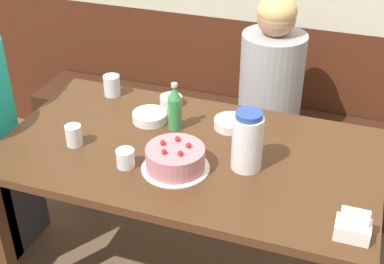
{
  "coord_description": "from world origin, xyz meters",
  "views": [
    {
      "loc": [
        0.6,
        -1.65,
        1.9
      ],
      "look_at": [
        -0.0,
        0.05,
        0.79
      ],
      "focal_mm": 50.0,
      "sensor_mm": 36.0,
      "label": 1
    }
  ],
  "objects_px": {
    "bowl_side_dish": "(150,117)",
    "glass_water_tall": "(112,85)",
    "soju_bottle": "(175,108)",
    "bench_seat": "(237,149)",
    "glass_tumbler_short": "(125,158)",
    "water_pitcher": "(247,141)",
    "napkin_holder": "(353,227)",
    "bowl_rice_small": "(171,100)",
    "birthday_cake": "(175,159)",
    "person_teal_shirt": "(268,119)",
    "glass_shot_small": "(74,135)",
    "bowl_soup_white": "(231,123)"
  },
  "relations": [
    {
      "from": "napkin_holder",
      "to": "glass_tumbler_short",
      "type": "relative_size",
      "value": 1.56
    },
    {
      "from": "water_pitcher",
      "to": "person_teal_shirt",
      "type": "height_order",
      "value": "person_teal_shirt"
    },
    {
      "from": "bowl_rice_small",
      "to": "water_pitcher",
      "type": "bearing_deg",
      "value": -39.26
    },
    {
      "from": "water_pitcher",
      "to": "napkin_holder",
      "type": "bearing_deg",
      "value": -32.33
    },
    {
      "from": "bench_seat",
      "to": "soju_bottle",
      "type": "relative_size",
      "value": 11.6
    },
    {
      "from": "bowl_side_dish",
      "to": "glass_water_tall",
      "type": "relative_size",
      "value": 1.56
    },
    {
      "from": "bowl_soup_white",
      "to": "birthday_cake",
      "type": "bearing_deg",
      "value": -108.08
    },
    {
      "from": "glass_shot_small",
      "to": "napkin_holder",
      "type": "bearing_deg",
      "value": -9.44
    },
    {
      "from": "birthday_cake",
      "to": "person_teal_shirt",
      "type": "distance_m",
      "value": 0.87
    },
    {
      "from": "bench_seat",
      "to": "bowl_soup_white",
      "type": "distance_m",
      "value": 0.82
    },
    {
      "from": "glass_water_tall",
      "to": "soju_bottle",
      "type": "bearing_deg",
      "value": -25.84
    },
    {
      "from": "birthday_cake",
      "to": "glass_shot_small",
      "type": "xyz_separation_m",
      "value": [
        -0.44,
        0.02,
        -0.0
      ]
    },
    {
      "from": "napkin_holder",
      "to": "glass_water_tall",
      "type": "relative_size",
      "value": 1.14
    },
    {
      "from": "bench_seat",
      "to": "soju_bottle",
      "type": "xyz_separation_m",
      "value": [
        -0.11,
        -0.7,
        0.62
      ]
    },
    {
      "from": "water_pitcher",
      "to": "napkin_holder",
      "type": "distance_m",
      "value": 0.49
    },
    {
      "from": "bowl_soup_white",
      "to": "bowl_side_dish",
      "type": "xyz_separation_m",
      "value": [
        -0.34,
        -0.06,
        0.0
      ]
    },
    {
      "from": "water_pitcher",
      "to": "birthday_cake",
      "type": "bearing_deg",
      "value": -158.34
    },
    {
      "from": "bench_seat",
      "to": "glass_water_tall",
      "type": "xyz_separation_m",
      "value": [
        -0.49,
        -0.51,
        0.57
      ]
    },
    {
      "from": "water_pitcher",
      "to": "bowl_rice_small",
      "type": "relative_size",
      "value": 2.34
    },
    {
      "from": "soju_bottle",
      "to": "bowl_side_dish",
      "type": "height_order",
      "value": "soju_bottle"
    },
    {
      "from": "soju_bottle",
      "to": "bowl_rice_small",
      "type": "bearing_deg",
      "value": 115.79
    },
    {
      "from": "birthday_cake",
      "to": "water_pitcher",
      "type": "xyz_separation_m",
      "value": [
        0.25,
        0.1,
        0.07
      ]
    },
    {
      "from": "birthday_cake",
      "to": "bowl_side_dish",
      "type": "distance_m",
      "value": 0.37
    },
    {
      "from": "birthday_cake",
      "to": "soju_bottle",
      "type": "bearing_deg",
      "value": 110.95
    },
    {
      "from": "bench_seat",
      "to": "bowl_soup_white",
      "type": "height_order",
      "value": "bowl_soup_white"
    },
    {
      "from": "bench_seat",
      "to": "bowl_soup_white",
      "type": "relative_size",
      "value": 16.87
    },
    {
      "from": "soju_bottle",
      "to": "bowl_soup_white",
      "type": "distance_m",
      "value": 0.25
    },
    {
      "from": "birthday_cake",
      "to": "glass_shot_small",
      "type": "bearing_deg",
      "value": 177.24
    },
    {
      "from": "napkin_holder",
      "to": "person_teal_shirt",
      "type": "height_order",
      "value": "person_teal_shirt"
    },
    {
      "from": "bowl_side_dish",
      "to": "glass_tumbler_short",
      "type": "xyz_separation_m",
      "value": [
        0.05,
        -0.34,
        0.02
      ]
    },
    {
      "from": "soju_bottle",
      "to": "glass_water_tall",
      "type": "xyz_separation_m",
      "value": [
        -0.38,
        0.19,
        -0.05
      ]
    },
    {
      "from": "bench_seat",
      "to": "napkin_holder",
      "type": "height_order",
      "value": "napkin_holder"
    },
    {
      "from": "napkin_holder",
      "to": "glass_tumbler_short",
      "type": "bearing_deg",
      "value": 172.27
    },
    {
      "from": "glass_tumbler_short",
      "to": "bench_seat",
      "type": "bearing_deg",
      "value": 79.88
    },
    {
      "from": "soju_bottle",
      "to": "person_teal_shirt",
      "type": "height_order",
      "value": "person_teal_shirt"
    },
    {
      "from": "birthday_cake",
      "to": "bowl_side_dish",
      "type": "bearing_deg",
      "value": 127.82
    },
    {
      "from": "soju_bottle",
      "to": "glass_tumbler_short",
      "type": "relative_size",
      "value": 2.97
    },
    {
      "from": "napkin_holder",
      "to": "glass_water_tall",
      "type": "xyz_separation_m",
      "value": [
        -1.14,
        0.62,
        0.01
      ]
    },
    {
      "from": "water_pitcher",
      "to": "bowl_side_dish",
      "type": "xyz_separation_m",
      "value": [
        -0.47,
        0.19,
        -0.09
      ]
    },
    {
      "from": "bench_seat",
      "to": "birthday_cake",
      "type": "distance_m",
      "value": 1.12
    },
    {
      "from": "birthday_cake",
      "to": "bowl_soup_white",
      "type": "height_order",
      "value": "birthday_cake"
    },
    {
      "from": "bowl_side_dish",
      "to": "glass_tumbler_short",
      "type": "distance_m",
      "value": 0.34
    },
    {
      "from": "water_pitcher",
      "to": "glass_shot_small",
      "type": "bearing_deg",
      "value": -173.58
    },
    {
      "from": "glass_tumbler_short",
      "to": "glass_shot_small",
      "type": "relative_size",
      "value": 0.83
    },
    {
      "from": "soju_bottle",
      "to": "glass_tumbler_short",
      "type": "height_order",
      "value": "soju_bottle"
    },
    {
      "from": "glass_tumbler_short",
      "to": "bowl_soup_white",
      "type": "bearing_deg",
      "value": 53.69
    },
    {
      "from": "napkin_holder",
      "to": "bench_seat",
      "type": "bearing_deg",
      "value": 120.06
    },
    {
      "from": "soju_bottle",
      "to": "bench_seat",
      "type": "bearing_deg",
      "value": 81.43
    },
    {
      "from": "bench_seat",
      "to": "glass_tumbler_short",
      "type": "height_order",
      "value": "glass_tumbler_short"
    },
    {
      "from": "napkin_holder",
      "to": "glass_water_tall",
      "type": "distance_m",
      "value": 1.3
    }
  ]
}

